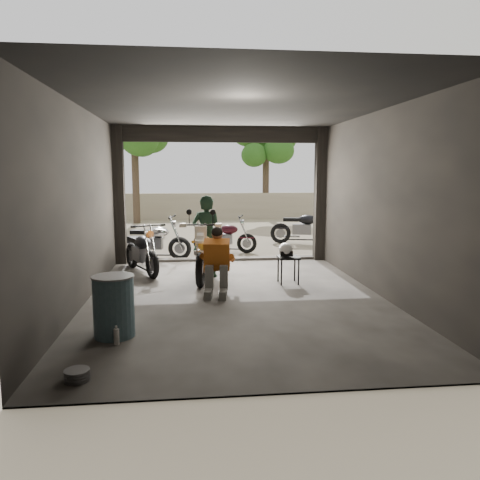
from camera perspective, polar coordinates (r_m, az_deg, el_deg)
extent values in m
plane|color=#7A6D56|center=(8.03, -0.44, -7.23)|extent=(80.00, 80.00, 0.00)
cube|color=#2D2B28|center=(8.03, -0.44, -7.16)|extent=(5.00, 7.00, 0.02)
plane|color=black|center=(7.81, -0.47, 16.02)|extent=(7.00, 7.00, 0.00)
cube|color=black|center=(4.31, 4.23, 1.00)|extent=(5.00, 0.02, 3.20)
cube|color=black|center=(7.91, -18.83, 3.87)|extent=(0.02, 7.00, 3.20)
cube|color=black|center=(8.39, 16.84, 4.18)|extent=(0.02, 7.00, 3.20)
cube|color=black|center=(11.21, -14.50, 5.20)|extent=(0.24, 0.24, 3.20)
cube|color=black|center=(11.54, 9.71, 5.42)|extent=(0.24, 0.24, 3.20)
cube|color=black|center=(11.18, -2.27, 12.73)|extent=(5.00, 0.16, 0.36)
cube|color=#2D2B28|center=(11.42, -2.22, -2.37)|extent=(5.00, 0.25, 0.08)
cube|color=gray|center=(21.77, -4.18, 4.15)|extent=(18.00, 0.30, 1.20)
cylinder|color=#382B1E|center=(20.33, -12.60, 7.05)|extent=(0.30, 0.30, 3.58)
ellipsoid|color=#1E4C14|center=(20.41, -12.80, 13.34)|extent=(2.20, 2.20, 3.14)
cylinder|color=#382B1E|center=(22.00, 3.15, 6.81)|extent=(0.30, 0.30, 3.20)
ellipsoid|color=#1E4C14|center=(22.04, 3.20, 12.01)|extent=(2.20, 2.20, 2.80)
imported|color=black|center=(9.56, -4.07, 0.43)|extent=(0.71, 0.57, 1.69)
cube|color=black|center=(9.01, 5.92, -2.12)|extent=(0.40, 0.40, 0.04)
cylinder|color=black|center=(8.87, 5.08, -4.01)|extent=(0.03, 0.03, 0.53)
cylinder|color=black|center=(8.94, 7.15, -3.95)|extent=(0.03, 0.03, 0.53)
cylinder|color=black|center=(9.19, 4.68, -3.58)|extent=(0.03, 0.03, 0.53)
cylinder|color=black|center=(9.26, 6.68, -3.52)|extent=(0.03, 0.03, 0.53)
ellipsoid|color=silver|center=(8.97, 5.56, -1.19)|extent=(0.33, 0.34, 0.26)
cylinder|color=#38545E|center=(6.34, -15.12, -7.92)|extent=(0.60, 0.60, 0.82)
cylinder|color=black|center=(13.59, 11.88, 4.08)|extent=(0.08, 0.08, 2.40)
cylinder|color=beige|center=(13.53, 12.03, 8.23)|extent=(0.87, 0.03, 0.87)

